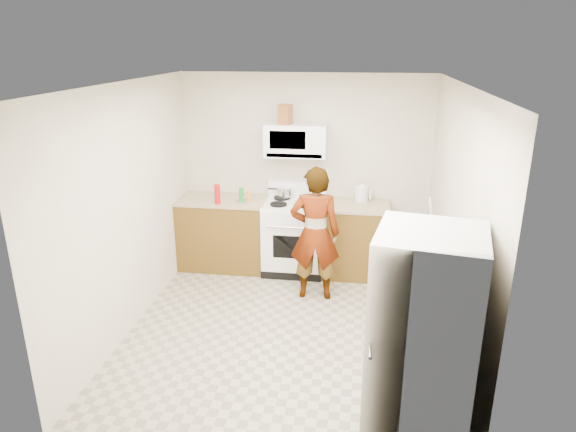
% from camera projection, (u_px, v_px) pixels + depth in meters
% --- Properties ---
extents(floor, '(3.60, 3.60, 0.00)m').
position_uv_depth(floor, '(285.00, 329.00, 5.38)').
color(floor, gray).
rests_on(floor, ground).
extents(back_wall, '(3.20, 0.02, 2.50)m').
position_uv_depth(back_wall, '(305.00, 172.00, 6.65)').
color(back_wall, beige).
rests_on(back_wall, floor).
extents(right_wall, '(0.02, 3.60, 2.50)m').
position_uv_depth(right_wall, '(454.00, 224.00, 4.77)').
color(right_wall, beige).
rests_on(right_wall, floor).
extents(cabinet_left, '(1.12, 0.62, 0.90)m').
position_uv_depth(cabinet_left, '(224.00, 234.00, 6.77)').
color(cabinet_left, brown).
rests_on(cabinet_left, floor).
extents(counter_left, '(1.14, 0.64, 0.03)m').
position_uv_depth(counter_left, '(222.00, 200.00, 6.62)').
color(counter_left, tan).
rests_on(counter_left, cabinet_left).
extents(cabinet_right, '(0.80, 0.62, 0.90)m').
position_uv_depth(cabinet_right, '(355.00, 240.00, 6.54)').
color(cabinet_right, brown).
rests_on(cabinet_right, floor).
extents(counter_right, '(0.82, 0.64, 0.03)m').
position_uv_depth(counter_right, '(356.00, 206.00, 6.39)').
color(counter_right, tan).
rests_on(counter_right, cabinet_right).
extents(gas_range, '(0.76, 0.65, 1.13)m').
position_uv_depth(gas_range, '(294.00, 235.00, 6.62)').
color(gas_range, white).
rests_on(gas_range, floor).
extents(microwave, '(0.76, 0.38, 0.40)m').
position_uv_depth(microwave, '(296.00, 140.00, 6.35)').
color(microwave, white).
rests_on(microwave, back_wall).
extents(person, '(0.59, 0.41, 1.57)m').
position_uv_depth(person, '(315.00, 234.00, 5.83)').
color(person, tan).
rests_on(person, floor).
extents(fridge, '(0.81, 0.81, 1.70)m').
position_uv_depth(fridge, '(422.00, 346.00, 3.57)').
color(fridge, silver).
rests_on(fridge, floor).
extents(kettle, '(0.17, 0.17, 0.19)m').
position_uv_depth(kettle, '(362.00, 194.00, 6.48)').
color(kettle, silver).
rests_on(kettle, counter_right).
extents(jug, '(0.18, 0.18, 0.24)m').
position_uv_depth(jug, '(285.00, 114.00, 6.21)').
color(jug, brown).
rests_on(jug, microwave).
extents(saucepan, '(0.26, 0.26, 0.11)m').
position_uv_depth(saucepan, '(285.00, 192.00, 6.64)').
color(saucepan, silver).
rests_on(saucepan, gas_range).
extents(tray, '(0.28, 0.21, 0.05)m').
position_uv_depth(tray, '(305.00, 204.00, 6.34)').
color(tray, white).
rests_on(tray, gas_range).
extents(bottle_spray, '(0.09, 0.09, 0.24)m').
position_uv_depth(bottle_spray, '(217.00, 194.00, 6.37)').
color(bottle_spray, '#B70D13').
rests_on(bottle_spray, counter_left).
extents(bottle_hot_sauce, '(0.05, 0.05, 0.15)m').
position_uv_depth(bottle_hot_sauce, '(249.00, 197.00, 6.44)').
color(bottle_hot_sauce, orange).
rests_on(bottle_hot_sauce, counter_left).
extents(bottle_green_cap, '(0.07, 0.07, 0.19)m').
position_uv_depth(bottle_green_cap, '(241.00, 195.00, 6.44)').
color(bottle_green_cap, '#178326').
rests_on(bottle_green_cap, counter_left).
extents(pot_lid, '(0.29, 0.29, 0.01)m').
position_uv_depth(pot_lid, '(244.00, 201.00, 6.48)').
color(pot_lid, white).
rests_on(pot_lid, counter_left).
extents(broom, '(0.25, 0.17, 1.25)m').
position_uv_depth(broom, '(434.00, 249.00, 5.80)').
color(broom, white).
rests_on(broom, floor).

